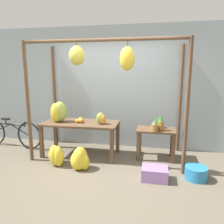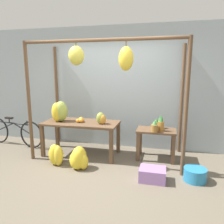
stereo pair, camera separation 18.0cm
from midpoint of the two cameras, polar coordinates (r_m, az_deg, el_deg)
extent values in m
plane|color=#665B4C|center=(4.07, -2.78, -15.60)|extent=(20.00, 20.00, 0.00)
cube|color=#99A8B2|center=(5.14, 2.01, 6.31)|extent=(8.00, 0.08, 2.80)
cylinder|color=brown|center=(4.60, -19.83, 2.30)|extent=(0.07, 0.07, 2.35)
cylinder|color=brown|center=(3.86, 20.06, 0.69)|extent=(0.07, 0.07, 2.35)
cylinder|color=brown|center=(5.58, -13.33, 4.10)|extent=(0.07, 0.07, 2.35)
cylinder|color=brown|center=(4.99, 18.73, 3.00)|extent=(0.07, 0.07, 2.35)
cylinder|color=brown|center=(3.96, -1.81, 18.29)|extent=(2.97, 0.06, 0.06)
cylinder|color=brown|center=(4.09, -8.10, 17.15)|extent=(0.02, 0.02, 0.05)
ellipsoid|color=gold|center=(4.07, -8.03, 14.38)|extent=(0.29, 0.26, 0.34)
cylinder|color=brown|center=(3.85, 5.12, 17.37)|extent=(0.02, 0.02, 0.08)
ellipsoid|color=gold|center=(3.83, 5.06, 13.71)|extent=(0.26, 0.23, 0.41)
cube|color=brown|center=(4.70, -7.03, -2.85)|extent=(1.60, 0.75, 0.04)
cube|color=brown|center=(4.84, -16.70, -7.30)|extent=(0.07, 0.07, 0.68)
cube|color=brown|center=(4.30, 1.00, -9.16)|extent=(0.07, 0.07, 0.68)
cube|color=brown|center=(5.38, -13.21, -5.26)|extent=(0.07, 0.07, 0.68)
cube|color=brown|center=(4.90, 2.71, -6.60)|extent=(0.07, 0.07, 0.68)
cube|color=brown|center=(4.55, 12.63, -4.73)|extent=(0.78, 0.48, 0.04)
cube|color=brown|center=(4.49, 7.97, -9.02)|extent=(0.07, 0.07, 0.59)
cube|color=brown|center=(4.48, 16.82, -9.45)|extent=(0.07, 0.07, 0.59)
cube|color=brown|center=(4.84, 8.46, -7.50)|extent=(0.07, 0.07, 0.59)
cube|color=brown|center=(4.84, 16.62, -7.89)|extent=(0.07, 0.07, 0.59)
ellipsoid|color=#9EB247|center=(4.79, -12.18, 0.17)|extent=(0.39, 0.39, 0.44)
ellipsoid|color=#9EB247|center=(4.81, -12.97, -0.29)|extent=(0.25, 0.26, 0.36)
ellipsoid|color=yellow|center=(4.78, -13.19, -0.05)|extent=(0.32, 0.31, 0.41)
sphere|color=orange|center=(4.63, -7.06, -2.19)|extent=(0.10, 0.10, 0.10)
sphere|color=orange|center=(4.64, -7.80, -2.27)|extent=(0.08, 0.08, 0.08)
sphere|color=orange|center=(4.62, -6.97, -2.21)|extent=(0.09, 0.09, 0.09)
sphere|color=orange|center=(4.68, -7.60, -2.19)|extent=(0.08, 0.08, 0.08)
sphere|color=orange|center=(4.76, -7.00, -1.84)|extent=(0.09, 0.09, 0.09)
sphere|color=orange|center=(4.67, -6.63, -2.20)|extent=(0.07, 0.07, 0.07)
cylinder|color=#B27F38|center=(4.50, 12.58, -3.64)|extent=(0.13, 0.13, 0.15)
cone|color=#428442|center=(4.47, 12.65, -2.10)|extent=(0.09, 0.09, 0.09)
cylinder|color=#A3702D|center=(4.44, 13.87, -3.66)|extent=(0.11, 0.11, 0.19)
cone|color=#337538|center=(4.40, 13.96, -1.59)|extent=(0.08, 0.08, 0.14)
cylinder|color=olive|center=(4.64, 13.51, -3.26)|extent=(0.12, 0.12, 0.15)
cone|color=#428442|center=(4.61, 13.59, -1.56)|extent=(0.08, 0.08, 0.13)
cylinder|color=olive|center=(4.35, 12.22, -4.19)|extent=(0.14, 0.14, 0.15)
cone|color=#428442|center=(4.32, 12.29, -2.67)|extent=(0.10, 0.10, 0.09)
ellipsoid|color=gold|center=(4.37, -12.72, -11.08)|extent=(0.27, 0.27, 0.40)
ellipsoid|color=yellow|center=(4.48, -13.31, -10.68)|extent=(0.29, 0.27, 0.38)
ellipsoid|color=yellow|center=(4.48, -13.74, -11.09)|extent=(0.22, 0.24, 0.32)
ellipsoid|color=gold|center=(4.43, -13.69, -10.75)|extent=(0.28, 0.28, 0.41)
ellipsoid|color=yellow|center=(4.41, -13.59, -10.84)|extent=(0.22, 0.20, 0.41)
ellipsoid|color=yellow|center=(4.17, -6.24, -12.79)|extent=(0.24, 0.25, 0.29)
ellipsoid|color=yellow|center=(4.19, -7.36, -11.69)|extent=(0.38, 0.39, 0.42)
ellipsoid|color=yellow|center=(4.19, -8.06, -12.34)|extent=(0.37, 0.38, 0.34)
ellipsoid|color=yellow|center=(4.15, -7.62, -12.16)|extent=(0.32, 0.31, 0.39)
cube|color=#9970B7|center=(3.86, 11.89, -15.66)|extent=(0.43, 0.33, 0.22)
cylinder|color=teal|center=(4.05, 22.09, -14.90)|extent=(0.37, 0.37, 0.22)
torus|color=black|center=(5.45, -19.44, -5.60)|extent=(0.64, 0.12, 0.65)
cylinder|color=black|center=(5.74, -23.53, -2.70)|extent=(0.88, 0.15, 0.03)
cylinder|color=black|center=(5.95, -25.22, -3.51)|extent=(0.53, 0.10, 0.25)
cylinder|color=black|center=(5.59, -21.54, -4.11)|extent=(0.53, 0.10, 0.25)
cylinder|color=black|center=(5.82, -24.48, -2.09)|extent=(0.02, 0.02, 0.10)
cube|color=black|center=(5.81, -24.53, -1.41)|extent=(0.21, 0.11, 0.04)
cylinder|color=black|center=(5.45, -20.46, -2.64)|extent=(0.02, 0.02, 0.10)
ellipsoid|color=#93A33D|center=(4.48, -1.86, -1.63)|extent=(0.23, 0.22, 0.24)
ellipsoid|color=gold|center=(4.46, -1.36, -1.93)|extent=(0.18, 0.17, 0.20)
camera|label=1|loc=(0.09, -88.84, 0.23)|focal=35.00mm
camera|label=2|loc=(0.09, 91.16, -0.23)|focal=35.00mm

